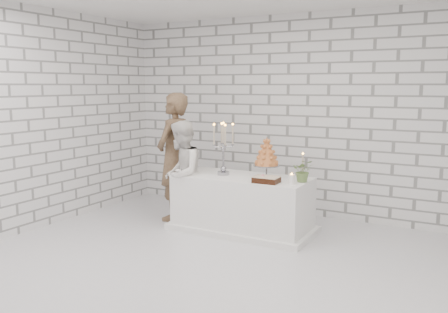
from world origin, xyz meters
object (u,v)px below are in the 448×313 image
groom (174,157)px  bride (182,174)px  cake_table (242,204)px  candelabra (223,149)px  croquembouche (267,157)px

groom → bride: bearing=43.7°
cake_table → groom: 1.26m
bride → candelabra: size_ratio=2.05×
candelabra → croquembouche: (0.59, 0.11, -0.09)m
cake_table → groom: (-1.14, 0.05, 0.55)m
groom → candelabra: size_ratio=2.57×
croquembouche → candelabra: bearing=-169.6°
groom → bride: (0.30, -0.25, -0.19)m
candelabra → croquembouche: bearing=10.4°
groom → croquembouche: (1.45, 0.03, 0.09)m
cake_table → croquembouche: croquembouche is taller
cake_table → groom: size_ratio=0.97×
cake_table → candelabra: bearing=-174.6°
cake_table → groom: groom is taller
bride → candelabra: bearing=87.5°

